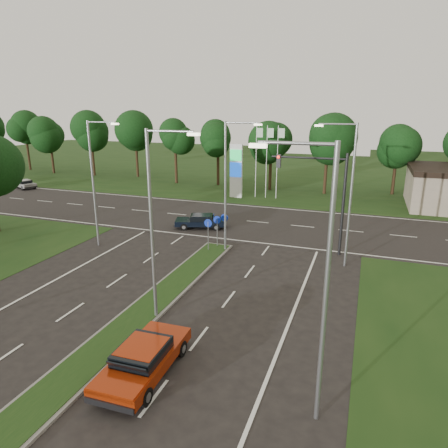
% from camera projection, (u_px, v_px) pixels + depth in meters
% --- Properties ---
extents(ground, '(160.00, 160.00, 0.00)m').
position_uv_depth(ground, '(54.00, 393.00, 14.31)').
color(ground, black).
rests_on(ground, ground).
extents(verge_far, '(160.00, 50.00, 0.02)m').
position_uv_depth(verge_far, '(302.00, 171.00, 63.95)').
color(verge_far, black).
rests_on(verge_far, ground).
extents(cross_road, '(160.00, 12.00, 0.02)m').
position_uv_depth(cross_road, '(247.00, 221.00, 35.97)').
color(cross_road, black).
rests_on(cross_road, ground).
extents(median_kerb, '(2.00, 26.00, 0.12)m').
position_uv_depth(median_kerb, '(119.00, 334.00, 17.90)').
color(median_kerb, slate).
rests_on(median_kerb, ground).
extents(streetlight_median_near, '(2.53, 0.22, 9.00)m').
position_uv_depth(streetlight_median_near, '(155.00, 218.00, 17.97)').
color(streetlight_median_near, gray).
rests_on(streetlight_median_near, ground).
extents(streetlight_median_far, '(2.53, 0.22, 9.00)m').
position_uv_depth(streetlight_median_far, '(228.00, 181.00, 26.99)').
color(streetlight_median_far, gray).
rests_on(streetlight_median_far, ground).
extents(streetlight_left_far, '(2.53, 0.22, 9.00)m').
position_uv_depth(streetlight_left_far, '(95.00, 178.00, 28.22)').
color(streetlight_left_far, gray).
rests_on(streetlight_left_far, ground).
extents(streetlight_right_far, '(2.53, 0.22, 9.00)m').
position_uv_depth(streetlight_right_far, '(348.00, 188.00, 24.45)').
color(streetlight_right_far, gray).
rests_on(streetlight_right_far, ground).
extents(streetlight_right_near, '(2.53, 0.22, 9.00)m').
position_uv_depth(streetlight_right_near, '(320.00, 275.00, 11.81)').
color(streetlight_right_near, gray).
rests_on(streetlight_right_near, ground).
extents(traffic_signal, '(5.10, 0.42, 7.00)m').
position_uv_depth(traffic_signal, '(324.00, 188.00, 26.90)').
color(traffic_signal, black).
rests_on(traffic_signal, ground).
extents(median_signs, '(1.16, 1.76, 2.38)m').
position_uv_depth(median_signs, '(217.00, 225.00, 28.63)').
color(median_signs, gray).
rests_on(median_signs, ground).
extents(gas_pylon, '(5.80, 1.26, 8.00)m').
position_uv_depth(gas_pylon, '(238.00, 169.00, 44.47)').
color(gas_pylon, silver).
rests_on(gas_pylon, ground).
extents(treeline_far, '(6.00, 6.00, 9.90)m').
position_uv_depth(treeline_far, '(286.00, 133.00, 48.39)').
color(treeline_far, black).
rests_on(treeline_far, ground).
extents(red_sedan, '(2.08, 4.74, 1.29)m').
position_uv_depth(red_sedan, '(144.00, 358.00, 15.15)').
color(red_sedan, maroon).
rests_on(red_sedan, ground).
extents(navy_sedan, '(4.54, 2.98, 1.16)m').
position_uv_depth(navy_sedan, '(201.00, 221.00, 33.74)').
color(navy_sedan, black).
rests_on(navy_sedan, ground).
extents(far_car_a, '(4.04, 2.89, 1.07)m').
position_uv_depth(far_car_a, '(24.00, 184.00, 50.37)').
color(far_car_a, gray).
rests_on(far_car_a, ground).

